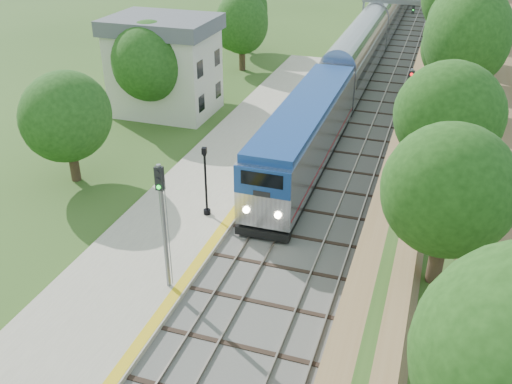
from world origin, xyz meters
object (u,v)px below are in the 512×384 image
(signal_gantry, at_px, (399,12))
(train, at_px, (394,3))
(lamppost_far, at_px, (206,185))
(signal_farside, at_px, (407,109))
(station_building, at_px, (165,65))
(signal_platform, at_px, (163,214))

(signal_gantry, bearing_deg, train, 96.98)
(lamppost_far, distance_m, signal_farside, 14.56)
(train, distance_m, signal_farside, 50.84)
(station_building, height_order, signal_gantry, station_building)
(train, bearing_deg, signal_platform, -92.46)
(signal_farside, bearing_deg, lamppost_far, -133.82)
(lamppost_far, height_order, signal_farside, signal_farside)
(signal_gantry, relative_size, signal_platform, 1.31)
(lamppost_far, bearing_deg, station_building, 123.18)
(station_building, bearing_deg, signal_farside, -14.55)
(signal_gantry, distance_m, train, 20.48)
(train, relative_size, signal_farside, 18.26)
(station_building, height_order, train, station_building)
(station_building, bearing_deg, signal_platform, -63.69)
(train, height_order, lamppost_far, train)
(station_building, bearing_deg, signal_gantry, 56.62)
(station_building, bearing_deg, lamppost_far, -56.82)
(train, bearing_deg, signal_gantry, -83.02)
(station_building, bearing_deg, train, 72.79)
(lamppost_far, relative_size, signal_farside, 0.61)
(signal_gantry, height_order, signal_platform, signal_platform)
(station_building, distance_m, signal_farside, 20.87)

